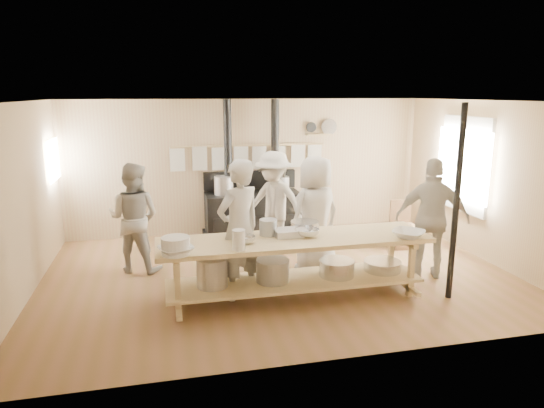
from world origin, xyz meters
name	(u,v)px	position (x,y,z in m)	size (l,w,h in m)	color
ground	(279,274)	(0.00, 0.00, 0.00)	(7.00, 7.00, 0.00)	brown
room_shell	(279,169)	(0.00, 0.00, 1.62)	(7.00, 7.00, 7.00)	tan
window_right	(464,164)	(3.47, 0.60, 1.50)	(0.09, 1.50, 1.65)	beige
left_opening	(54,160)	(-3.45, 2.00, 1.60)	(0.00, 0.90, 0.90)	white
stove	(252,209)	(-0.01, 2.12, 0.52)	(1.90, 0.75, 2.60)	black
towel_rail	(249,154)	(0.00, 2.40, 1.55)	(3.00, 0.04, 0.47)	tan
back_wall_shelf	(322,129)	(1.46, 2.43, 2.00)	(0.63, 0.14, 0.32)	tan
prep_table	(294,262)	(-0.01, -0.90, 0.52)	(3.60, 0.90, 0.85)	tan
support_post	(456,204)	(2.05, -1.35, 1.30)	(0.08, 0.08, 2.60)	black
cook_far_left	(239,230)	(-0.71, -0.68, 0.95)	(0.69, 0.45, 1.89)	#BBB2A5
cook_left	(134,218)	(-2.12, 0.67, 0.85)	(0.82, 0.64, 1.69)	#BBB2A5
cook_center	(315,215)	(0.58, 0.02, 0.90)	(0.88, 0.57, 1.80)	#BBB2A5
cook_right	(432,219)	(2.20, -0.57, 0.90)	(1.05, 0.44, 1.80)	#BBB2A5
cook_by_window	(274,204)	(0.15, 0.98, 0.88)	(1.14, 0.66, 1.77)	#BBB2A5
chair	(403,234)	(2.49, 0.82, 0.25)	(0.43, 0.43, 0.83)	brown
bowl_white_a	(176,250)	(-1.55, -1.23, 0.90)	(0.40, 0.40, 0.10)	white
bowl_steel_a	(244,240)	(-0.70, -0.98, 0.90)	(0.30, 0.30, 0.09)	silver
bowl_white_b	(409,234)	(1.46, -1.23, 0.90)	(0.41, 0.41, 0.10)	white
bowl_steel_b	(307,233)	(0.18, -0.87, 0.90)	(0.33, 0.33, 0.10)	silver
roasting_pan	(290,233)	(-0.04, -0.81, 0.90)	(0.42, 0.28, 0.09)	#B2B2B7
mixing_bowl_large	(305,226)	(0.24, -0.57, 0.91)	(0.39, 0.39, 0.13)	silver
bucket_galv	(268,227)	(-0.31, -0.70, 0.96)	(0.24, 0.24, 0.22)	gray
deep_bowl_enamel	(176,246)	(-1.55, -1.23, 0.96)	(0.34, 0.34, 0.21)	white
pitcher	(239,240)	(-0.80, -1.23, 0.98)	(0.16, 0.16, 0.25)	white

